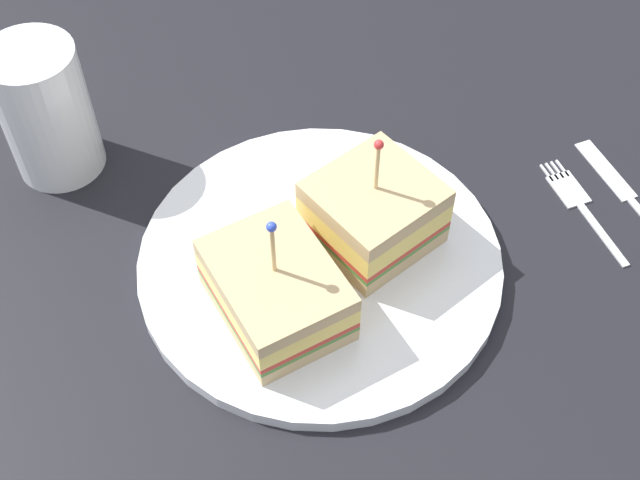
# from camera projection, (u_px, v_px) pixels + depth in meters

# --- Properties ---
(ground_plane) EXTENTS (0.95, 0.95, 0.02)m
(ground_plane) POSITION_uv_depth(u_px,v_px,m) (320.00, 273.00, 0.65)
(ground_plane) COLOR black
(plate) EXTENTS (0.27, 0.27, 0.01)m
(plate) POSITION_uv_depth(u_px,v_px,m) (320.00, 261.00, 0.63)
(plate) COLOR white
(plate) RESTS_ON ground_plane
(sandwich_half_front) EXTENTS (0.08, 0.09, 0.10)m
(sandwich_half_front) POSITION_uv_depth(u_px,v_px,m) (373.00, 213.00, 0.62)
(sandwich_half_front) COLOR tan
(sandwich_half_front) RESTS_ON plate
(sandwich_half_back) EXTENTS (0.11, 0.09, 0.10)m
(sandwich_half_back) POSITION_uv_depth(u_px,v_px,m) (276.00, 290.00, 0.58)
(sandwich_half_back) COLOR tan
(sandwich_half_back) RESTS_ON plate
(drink_glass) EXTENTS (0.07, 0.07, 0.12)m
(drink_glass) POSITION_uv_depth(u_px,v_px,m) (48.00, 117.00, 0.67)
(drink_glass) COLOR gold
(drink_glass) RESTS_ON ground_plane
(fork) EXTENTS (0.11, 0.04, 0.00)m
(fork) POSITION_uv_depth(u_px,v_px,m) (577.00, 200.00, 0.68)
(fork) COLOR silver
(fork) RESTS_ON ground_plane
(knife) EXTENTS (0.13, 0.04, 0.00)m
(knife) POSITION_uv_depth(u_px,v_px,m) (620.00, 186.00, 0.69)
(knife) COLOR silver
(knife) RESTS_ON ground_plane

